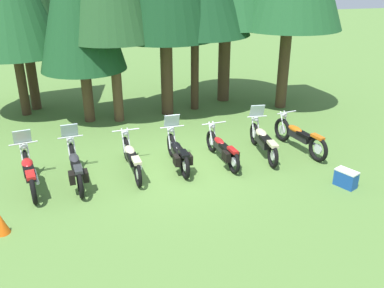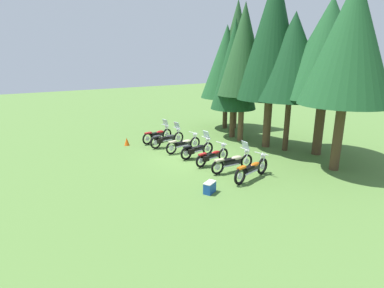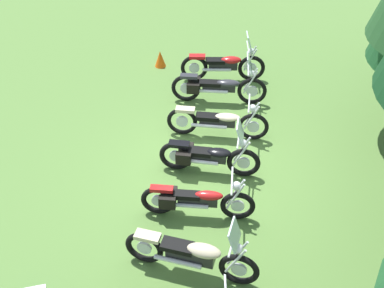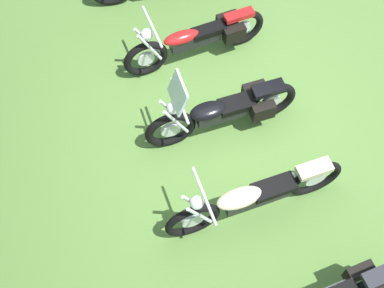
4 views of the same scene
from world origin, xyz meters
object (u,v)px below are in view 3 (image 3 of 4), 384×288
(motorcycle_1, at_px, (218,86))
(motorcycle_4, at_px, (195,200))
(motorcycle_3, at_px, (208,156))
(motorcycle_0, at_px, (224,65))
(motorcycle_2, at_px, (218,121))
(traffic_cone, at_px, (160,59))
(motorcycle_5, at_px, (193,254))

(motorcycle_1, bearing_deg, motorcycle_4, -93.44)
(motorcycle_3, bearing_deg, motorcycle_0, 90.95)
(motorcycle_2, bearing_deg, traffic_cone, 121.53)
(motorcycle_1, relative_size, motorcycle_3, 1.13)
(motorcycle_4, height_order, motorcycle_5, motorcycle_5)
(motorcycle_4, distance_m, motorcycle_5, 1.35)
(motorcycle_1, height_order, motorcycle_5, motorcycle_1)
(motorcycle_1, distance_m, motorcycle_3, 2.78)
(motorcycle_2, bearing_deg, motorcycle_3, -94.52)
(motorcycle_1, distance_m, traffic_cone, 2.48)
(motorcycle_0, height_order, motorcycle_1, motorcycle_1)
(motorcycle_0, relative_size, motorcycle_2, 0.96)
(motorcycle_3, relative_size, motorcycle_5, 0.91)
(motorcycle_1, xyz_separation_m, motorcycle_2, (1.47, 0.25, -0.03))
(motorcycle_5, distance_m, traffic_cone, 7.36)
(motorcycle_1, height_order, traffic_cone, motorcycle_1)
(motorcycle_0, distance_m, motorcycle_5, 6.57)
(motorcycle_0, bearing_deg, motorcycle_5, -97.09)
(traffic_cone, bearing_deg, motorcycle_1, 51.15)
(motorcycle_3, bearing_deg, motorcycle_4, -93.41)
(motorcycle_2, xyz_separation_m, motorcycle_5, (3.94, 0.20, 0.03))
(motorcycle_0, distance_m, motorcycle_3, 3.92)
(motorcycle_1, relative_size, traffic_cone, 5.09)
(motorcycle_3, bearing_deg, traffic_cone, 113.92)
(motorcycle_3, xyz_separation_m, motorcycle_4, (1.31, -0.01, -0.03))
(motorcycle_1, height_order, motorcycle_4, motorcycle_1)
(motorcycle_5, bearing_deg, motorcycle_3, 98.74)
(motorcycle_2, distance_m, motorcycle_3, 1.30)
(motorcycle_5, bearing_deg, motorcycle_1, 99.05)
(motorcycle_1, xyz_separation_m, motorcycle_3, (2.77, 0.25, -0.02))
(motorcycle_0, xyz_separation_m, motorcycle_3, (3.91, 0.25, -0.03))
(traffic_cone, bearing_deg, motorcycle_2, 35.80)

